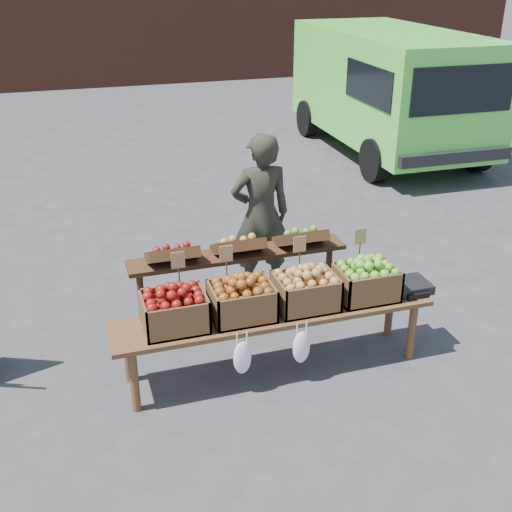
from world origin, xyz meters
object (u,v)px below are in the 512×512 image
object	(u,v)px
crate_russet_pears	(242,301)
vendor	(261,215)
crate_red_apples	(306,292)
crate_green_apples	(366,282)
display_bench	(274,341)
delivery_van	(388,93)
weighing_scale	(409,286)
back_table	(239,280)
crate_golden_apples	(174,312)

from	to	relation	value
crate_russet_pears	vendor	bearing A→B (deg)	66.61
crate_red_apples	crate_green_apples	size ratio (longest dim) A/B	1.00
display_bench	crate_green_apples	bearing A→B (deg)	0.00
display_bench	crate_russet_pears	xyz separation A→B (m)	(-0.28, 0.00, 0.42)
vendor	crate_red_apples	bearing A→B (deg)	89.35
delivery_van	display_bench	distance (m)	7.04
display_bench	crate_red_apples	world-z (taller)	crate_red_apples
vendor	weighing_scale	world-z (taller)	vendor
back_table	crate_russet_pears	world-z (taller)	back_table
back_table	crate_russet_pears	size ratio (longest dim) A/B	4.20
back_table	crate_red_apples	xyz separation A→B (m)	(0.37, -0.72, 0.19)
delivery_van	crate_red_apples	xyz separation A→B (m)	(-3.76, -5.71, -0.33)
delivery_van	crate_green_apples	xyz separation A→B (m)	(-3.21, -5.71, -0.33)
crate_green_apples	delivery_van	bearing A→B (deg)	60.64
crate_golden_apples	crate_green_apples	world-z (taller)	same
display_bench	crate_green_apples	size ratio (longest dim) A/B	5.40
back_table	delivery_van	bearing A→B (deg)	50.35
delivery_van	crate_golden_apples	world-z (taller)	delivery_van
display_bench	back_table	bearing A→B (deg)	97.83
crate_golden_apples	crate_russet_pears	world-z (taller)	same
crate_russet_pears	crate_green_apples	distance (m)	1.10
display_bench	crate_green_apples	xyz separation A→B (m)	(0.82, 0.00, 0.42)
vendor	weighing_scale	bearing A→B (deg)	124.84
crate_golden_apples	crate_red_apples	world-z (taller)	same
crate_russet_pears	weighing_scale	size ratio (longest dim) A/B	1.47
display_bench	crate_red_apples	bearing A→B (deg)	0.00
crate_red_apples	weighing_scale	xyz separation A→B (m)	(0.97, 0.00, -0.10)
crate_green_apples	vendor	bearing A→B (deg)	109.30
weighing_scale	crate_red_apples	bearing A→B (deg)	180.00
crate_red_apples	crate_green_apples	world-z (taller)	same
delivery_van	back_table	bearing A→B (deg)	-128.99
vendor	weighing_scale	size ratio (longest dim) A/B	5.00
delivery_van	weighing_scale	xyz separation A→B (m)	(-2.79, -5.71, -0.43)
crate_golden_apples	crate_green_apples	distance (m)	1.65
crate_green_apples	back_table	bearing A→B (deg)	142.07
back_table	crate_red_apples	distance (m)	0.83
delivery_van	vendor	distance (m)	5.69
crate_golden_apples	crate_red_apples	bearing A→B (deg)	0.00
display_bench	crate_golden_apples	xyz separation A→B (m)	(-0.82, 0.00, 0.42)
crate_russet_pears	weighing_scale	bearing A→B (deg)	0.00
display_bench	crate_russet_pears	size ratio (longest dim) A/B	5.40
crate_golden_apples	crate_russet_pears	distance (m)	0.55
vendor	crate_red_apples	xyz separation A→B (m)	(-0.06, -1.41, -0.14)
delivery_van	vendor	world-z (taller)	delivery_van
crate_russet_pears	crate_red_apples	size ratio (longest dim) A/B	1.00
crate_russet_pears	weighing_scale	xyz separation A→B (m)	(1.52, 0.00, -0.10)
weighing_scale	display_bench	bearing A→B (deg)	180.00
weighing_scale	vendor	bearing A→B (deg)	123.13
delivery_van	crate_golden_apples	size ratio (longest dim) A/B	9.28
crate_golden_apples	crate_green_apples	bearing A→B (deg)	0.00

